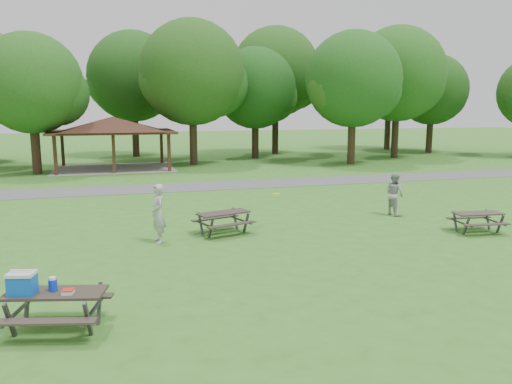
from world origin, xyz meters
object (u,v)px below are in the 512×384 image
object	(u,v)px
picnic_table_near	(45,294)
frisbee_catcher	(395,194)
picnic_table_middle	(223,217)
frisbee_thrower	(158,213)

from	to	relation	value
picnic_table_near	frisbee_catcher	xyz separation A→B (m)	(12.55, 7.74, 0.11)
picnic_table_middle	frisbee_thrower	distance (m)	2.41
picnic_table_middle	picnic_table_near	bearing A→B (deg)	-127.25
picnic_table_near	frisbee_catcher	world-z (taller)	frisbee_catcher
picnic_table_near	frisbee_thrower	bearing A→B (deg)	65.80
frisbee_thrower	frisbee_catcher	size ratio (longest dim) A/B	1.10
picnic_table_near	frisbee_thrower	size ratio (longest dim) A/B	1.15
picnic_table_near	frisbee_catcher	bearing A→B (deg)	31.67
picnic_table_near	frisbee_catcher	size ratio (longest dim) A/B	1.27
picnic_table_near	frisbee_catcher	distance (m)	14.75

